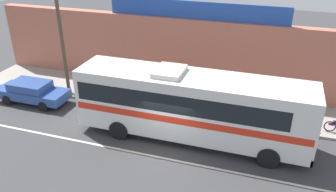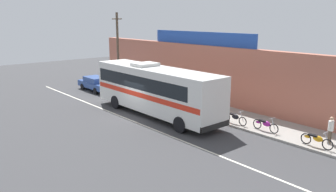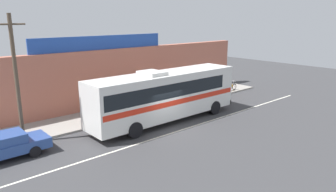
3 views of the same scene
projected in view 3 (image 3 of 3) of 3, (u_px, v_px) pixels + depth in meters
ground_plane at (168, 129)px, 21.30m from camera, size 70.00×70.00×0.00m
sidewalk_slab at (125, 111)px, 25.06m from camera, size 30.00×3.60×0.14m
storefront_facade at (109, 78)px, 26.06m from camera, size 30.00×0.70×4.80m
storefront_billboard at (102, 43)px, 25.00m from camera, size 11.48×0.12×1.10m
road_center_stripe at (176, 132)px, 20.71m from camera, size 30.00×0.14×0.01m
intercity_bus at (165, 94)px, 22.26m from camera, size 11.84×2.68×3.78m
parked_car at (3, 146)px, 16.53m from camera, size 4.57×1.82×1.37m
utility_pole at (16, 78)px, 17.95m from camera, size 1.60×0.22×7.40m
motorcycle_purple at (192, 96)px, 27.90m from camera, size 1.97×0.56×0.94m
motorcycle_blue at (230, 87)px, 31.54m from camera, size 1.83×0.56×0.94m
motorcycle_orange at (207, 91)px, 29.52m from camera, size 1.83×0.56×0.94m
pedestrian_near_shop at (158, 95)px, 26.08m from camera, size 0.30×0.48×1.63m
pedestrian_far_right at (224, 80)px, 32.36m from camera, size 0.30×0.48×1.57m
pedestrian_far_left at (101, 102)px, 23.68m from camera, size 0.30×0.48×1.71m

